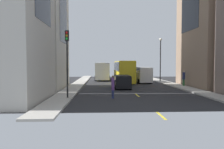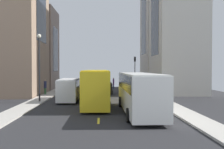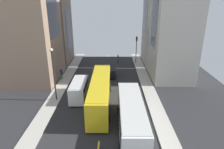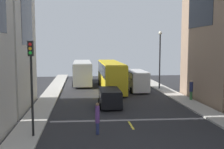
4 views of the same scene
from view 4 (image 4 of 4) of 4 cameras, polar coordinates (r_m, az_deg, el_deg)
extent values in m
plane|color=#28282B|center=(32.13, -0.07, -4.20)|extent=(40.08, 40.08, 0.00)
cube|color=#B2ADA3|center=(32.13, -12.72, -4.21)|extent=(1.96, 44.00, 0.15)
cube|color=#B2ADA3|center=(33.62, 12.01, -3.74)|extent=(1.96, 44.00, 0.15)
cube|color=yellow|center=(19.97, 3.98, -10.50)|extent=(0.16, 2.00, 0.01)
cube|color=yellow|center=(28.03, 0.88, -5.68)|extent=(0.16, 2.00, 0.01)
cube|color=yellow|center=(36.25, -0.80, -3.03)|extent=(0.16, 2.00, 0.01)
cube|color=yellow|center=(44.54, -1.85, -1.35)|extent=(0.16, 2.00, 0.01)
cube|color=yellow|center=(52.86, -2.57, -0.20)|extent=(0.16, 2.00, 0.01)
cube|color=silver|center=(41.38, -6.19, 0.52)|extent=(2.55, 11.06, 3.00)
cube|color=black|center=(41.31, -6.20, 1.70)|extent=(2.60, 10.17, 1.20)
cube|color=beige|center=(41.27, -6.21, 2.65)|extent=(2.45, 10.61, 0.08)
cylinder|color=black|center=(44.94, -7.68, -0.70)|extent=(0.46, 1.00, 1.00)
cylinder|color=black|center=(44.94, -4.69, -0.67)|extent=(0.46, 1.00, 1.00)
cylinder|color=black|center=(38.14, -7.91, -1.89)|extent=(0.46, 1.00, 1.00)
cylinder|color=black|center=(38.15, -4.38, -1.84)|extent=(0.46, 1.00, 1.00)
cube|color=yellow|center=(35.84, -0.30, -0.14)|extent=(2.45, 13.16, 3.30)
cube|color=black|center=(35.76, -0.30, 1.23)|extent=(2.50, 12.10, 1.48)
cube|color=gold|center=(35.70, -0.30, 2.56)|extent=(2.35, 12.63, 0.08)
cylinder|color=black|center=(39.95, -2.53, -1.65)|extent=(0.44, 0.76, 0.76)
cylinder|color=black|center=(40.17, 0.68, -1.61)|extent=(0.44, 0.76, 0.76)
cylinder|color=black|center=(31.91, -1.54, -3.58)|extent=(0.44, 0.76, 0.76)
cylinder|color=black|center=(32.17, 2.47, -3.50)|extent=(0.44, 0.76, 0.76)
cube|color=white|center=(34.63, 5.22, -1.23)|extent=(2.05, 5.60, 2.30)
cube|color=black|center=(34.54, 5.23, 0.01)|extent=(2.09, 5.15, 0.69)
cube|color=silver|center=(34.50, 5.23, 0.73)|extent=(1.97, 5.37, 0.08)
cylinder|color=black|center=(36.28, 3.19, -2.46)|extent=(0.37, 0.72, 0.72)
cylinder|color=black|center=(36.64, 6.10, -2.40)|extent=(0.37, 0.72, 0.72)
cylinder|color=black|center=(32.91, 4.20, -3.34)|extent=(0.37, 0.72, 0.72)
cylinder|color=black|center=(33.30, 7.39, -3.26)|extent=(0.37, 0.72, 0.72)
cube|color=black|center=(25.57, -0.46, -4.83)|extent=(1.85, 4.05, 1.41)
cube|color=black|center=(25.51, -0.46, -4.03)|extent=(1.89, 3.72, 0.59)
cube|color=black|center=(25.44, -0.46, -3.18)|extent=(1.78, 3.88, 0.08)
cylinder|color=black|center=(26.84, -2.55, -5.55)|extent=(0.33, 0.62, 0.62)
cylinder|color=black|center=(27.00, 1.07, -5.48)|extent=(0.33, 0.62, 0.62)
cylinder|color=black|center=(24.39, -2.16, -6.72)|extent=(0.33, 0.62, 0.62)
cylinder|color=black|center=(24.57, 1.84, -6.62)|extent=(0.33, 0.62, 0.62)
cylinder|color=#336B38|center=(29.41, 16.11, -4.24)|extent=(0.28, 0.28, 0.85)
cylinder|color=navy|center=(29.27, 16.17, -2.47)|extent=(0.37, 0.37, 0.98)
sphere|color=beige|center=(29.19, 16.20, -1.31)|extent=(0.22, 0.22, 0.22)
cylinder|color=navy|center=(17.94, -3.04, -11.17)|extent=(0.22, 0.22, 0.75)
cylinder|color=#593372|center=(17.69, -3.06, -8.30)|extent=(0.29, 0.29, 1.11)
sphere|color=#8C6647|center=(17.54, -3.07, -6.21)|extent=(0.21, 0.21, 0.21)
cylinder|color=black|center=(17.35, -16.29, -4.42)|extent=(0.14, 0.14, 4.91)
cube|color=black|center=(17.08, -16.58, 5.20)|extent=(0.32, 0.32, 0.90)
sphere|color=red|center=(16.91, -16.71, 6.05)|extent=(0.20, 0.20, 0.20)
sphere|color=orange|center=(16.91, -16.68, 5.20)|extent=(0.20, 0.20, 0.20)
sphere|color=green|center=(16.91, -16.66, 4.34)|extent=(0.20, 0.20, 0.20)
cylinder|color=black|center=(35.93, 9.90, 2.65)|extent=(0.18, 0.18, 7.00)
sphere|color=silver|center=(35.91, 10.01, 8.52)|extent=(0.44, 0.44, 0.44)
camera|label=1|loc=(3.30, 174.38, -58.40)|focal=34.52mm
camera|label=2|loc=(61.51, -3.29, 4.14)|focal=38.90mm
camera|label=3|loc=(59.97, -4.47, 13.38)|focal=31.87mm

